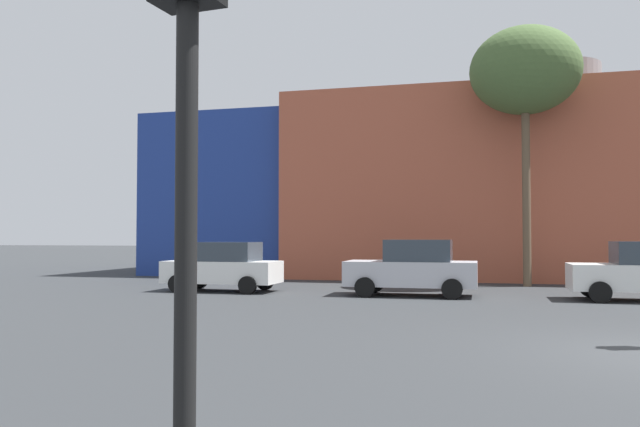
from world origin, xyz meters
The scene contains 5 objects.
building_backdrop centered at (0.74, 21.69, 4.04)m, with size 38.91×13.44×10.15m.
parked_car_0 centered at (-11.38, 8.88, 0.83)m, with size 3.84×1.89×1.66m.
parked_car_1 centered at (-5.04, 8.88, 0.87)m, with size 4.04×1.98×1.75m.
traffic_light_near_left centered at (-4.47, -7.90, 2.95)m, with size 0.38×0.38×4.01m.
bare_tree_0 centered at (-1.32, 13.60, 8.01)m, with size 4.07×4.07×9.69m.
Camera 1 is at (-2.94, -10.95, 1.86)m, focal length 35.39 mm.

